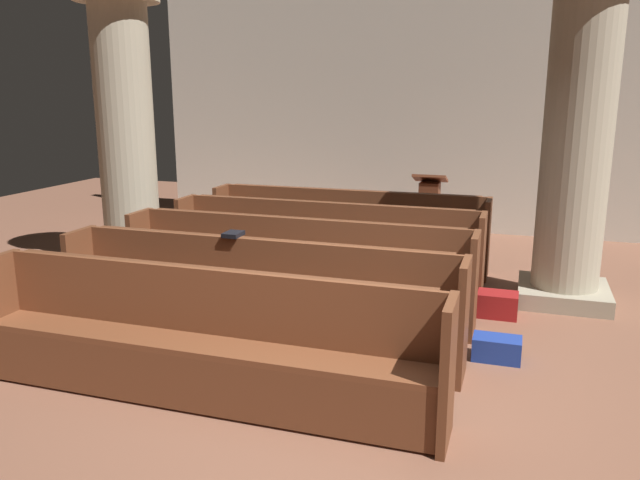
{
  "coord_description": "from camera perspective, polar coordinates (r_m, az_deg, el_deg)",
  "views": [
    {
      "loc": [
        1.14,
        -4.22,
        2.24
      ],
      "look_at": [
        -0.8,
        1.72,
        0.75
      ],
      "focal_mm": 35.25,
      "sensor_mm": 36.0,
      "label": 1
    }
  ],
  "objects": [
    {
      "name": "back_wall",
      "position": [
        10.36,
        12.09,
        13.18
      ],
      "size": [
        10.0,
        0.16,
        4.5
      ],
      "primitive_type": "cube",
      "color": "beige",
      "rests_on": "ground"
    },
    {
      "name": "pew_row_3",
      "position": [
        5.48,
        -5.89,
        -4.94
      ],
      "size": [
        3.6,
        0.46,
        0.98
      ],
      "color": "brown",
      "rests_on": "ground"
    },
    {
      "name": "pew_row_0",
      "position": [
        8.15,
        2.45,
        1.22
      ],
      "size": [
        3.6,
        0.46,
        0.98
      ],
      "color": "brown",
      "rests_on": "ground"
    },
    {
      "name": "ground_plane",
      "position": [
        4.91,
        2.74,
        -13.74
      ],
      "size": [
        19.2,
        19.2,
        0.0
      ],
      "primitive_type": "plane",
      "color": "brown"
    },
    {
      "name": "lectern",
      "position": [
        9.31,
        9.83,
        2.15
      ],
      "size": [
        0.48,
        0.45,
        1.08
      ],
      "color": "#562B1A",
      "rests_on": "ground"
    },
    {
      "name": "hymn_book",
      "position": [
        5.63,
        -7.88,
        0.53
      ],
      "size": [
        0.15,
        0.2,
        0.04
      ],
      "primitive_type": "cube",
      "color": "black",
      "rests_on": "pew_row_3"
    },
    {
      "name": "pew_row_1",
      "position": [
        7.24,
        0.36,
        -0.33
      ],
      "size": [
        3.6,
        0.46,
        0.98
      ],
      "color": "brown",
      "rests_on": "ground"
    },
    {
      "name": "pillar_far_side",
      "position": [
        8.23,
        -17.27,
        10.12
      ],
      "size": [
        1.01,
        1.01,
        3.56
      ],
      "color": "#9F967E",
      "rests_on": "ground"
    },
    {
      "name": "pew_row_2",
      "position": [
        6.35,
        -2.33,
        -2.32
      ],
      "size": [
        3.6,
        0.47,
        0.98
      ],
      "color": "brown",
      "rests_on": "ground"
    },
    {
      "name": "kneeler_box_red",
      "position": [
        6.66,
        15.8,
        -5.66
      ],
      "size": [
        0.4,
        0.28,
        0.25
      ],
      "primitive_type": "cube",
      "color": "maroon",
      "rests_on": "ground"
    },
    {
      "name": "kneeler_box_blue",
      "position": [
        5.63,
        15.75,
        -9.46
      ],
      "size": [
        0.4,
        0.24,
        0.2
      ],
      "primitive_type": "cube",
      "color": "navy",
      "rests_on": "ground"
    },
    {
      "name": "pillar_aisle_side",
      "position": [
        7.04,
        22.4,
        9.26
      ],
      "size": [
        1.01,
        1.01,
        3.56
      ],
      "color": "#9F967E",
      "rests_on": "ground"
    },
    {
      "name": "pew_row_4",
      "position": [
        4.66,
        -10.79,
        -8.48
      ],
      "size": [
        3.6,
        0.46,
        0.98
      ],
      "color": "brown",
      "rests_on": "ground"
    }
  ]
}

